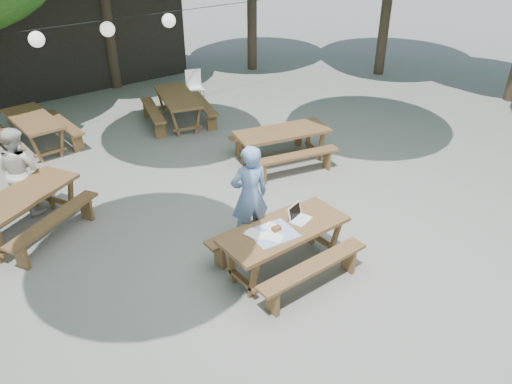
{
  "coord_description": "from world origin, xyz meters",
  "views": [
    {
      "loc": [
        -4.69,
        -5.48,
        4.94
      ],
      "look_at": [
        -0.62,
        -0.18,
        1.05
      ],
      "focal_mm": 35.0,
      "sensor_mm": 36.0,
      "label": 1
    }
  ],
  "objects": [
    {
      "name": "picnic_table_far_w",
      "position": [
        -2.28,
        5.95,
        0.39
      ],
      "size": [
        1.66,
        2.03,
        0.75
      ],
      "rotation": [
        0.0,
        0.0,
        1.62
      ],
      "color": "brown",
      "rests_on": "ground"
    },
    {
      "name": "picnic_table_ne",
      "position": [
        1.72,
        1.94,
        0.39
      ],
      "size": [
        2.22,
        1.99,
        0.75
      ],
      "rotation": [
        0.0,
        0.0,
        -0.24
      ],
      "color": "brown",
      "rests_on": "ground"
    },
    {
      "name": "pavilion",
      "position": [
        0.5,
        10.5,
        1.4
      ],
      "size": [
        6.0,
        3.0,
        2.8
      ],
      "primitive_type": "cube",
      "color": "black",
      "rests_on": "ground"
    },
    {
      "name": "paper_lanterns",
      "position": [
        -0.19,
        6.0,
        2.4
      ],
      "size": [
        9.0,
        0.34,
        0.38
      ],
      "color": "black",
      "rests_on": "ground"
    },
    {
      "name": "tabletop_clutter",
      "position": [
        -0.84,
        -0.87,
        0.76
      ],
      "size": [
        0.72,
        0.62,
        0.08
      ],
      "color": "#325FAC",
      "rests_on": "main_picnic_table"
    },
    {
      "name": "picnic_table_nw",
      "position": [
        -3.48,
        2.53,
        0.39
      ],
      "size": [
        2.43,
        2.3,
        0.75
      ],
      "rotation": [
        0.0,
        0.0,
        0.5
      ],
      "color": "brown",
      "rests_on": "ground"
    },
    {
      "name": "picnic_table_far_e",
      "position": [
        1.06,
        5.25,
        0.39
      ],
      "size": [
        2.04,
        2.26,
        0.75
      ],
      "rotation": [
        0.0,
        0.0,
        1.29
      ],
      "color": "brown",
      "rests_on": "ground"
    },
    {
      "name": "ground",
      "position": [
        0.0,
        0.0,
        0.0
      ],
      "size": [
        80.0,
        80.0,
        0.0
      ],
      "primitive_type": "plane",
      "color": "slate",
      "rests_on": "ground"
    },
    {
      "name": "main_picnic_table",
      "position": [
        -0.62,
        -0.88,
        0.39
      ],
      "size": [
        2.0,
        1.58,
        0.75
      ],
      "color": "brown",
      "rests_on": "ground"
    },
    {
      "name": "woman",
      "position": [
        -0.59,
        0.03,
        0.88
      ],
      "size": [
        0.73,
        0.57,
        1.76
      ],
      "primitive_type": "imported",
      "rotation": [
        0.0,
        0.0,
        2.88
      ],
      "color": "#769BD7",
      "rests_on": "ground"
    },
    {
      "name": "second_person",
      "position": [
        -3.24,
        3.32,
        0.81
      ],
      "size": [
        0.9,
        0.98,
        1.62
      ],
      "primitive_type": "imported",
      "rotation": [
        0.0,
        0.0,
        2.03
      ],
      "color": "silver",
      "rests_on": "ground"
    },
    {
      "name": "plastic_chair",
      "position": [
        2.21,
        6.32,
        0.26
      ],
      "size": [
        0.56,
        0.56,
        0.9
      ],
      "rotation": [
        0.0,
        0.0,
        -0.32
      ],
      "color": "white",
      "rests_on": "ground"
    },
    {
      "name": "laptop",
      "position": [
        -0.3,
        -0.82,
        0.81
      ],
      "size": [
        0.39,
        0.35,
        0.24
      ],
      "rotation": [
        0.0,
        0.0,
        0.3
      ],
      "color": "white",
      "rests_on": "main_picnic_table"
    }
  ]
}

